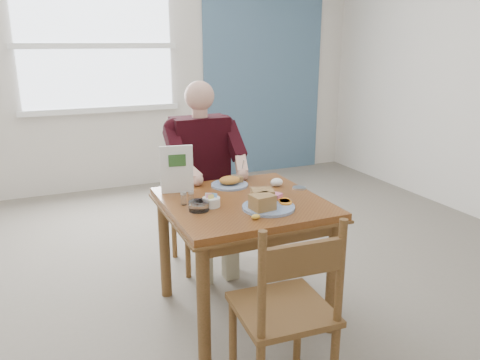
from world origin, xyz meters
name	(u,v)px	position (x,y,z in m)	size (l,w,h in m)	color
floor	(243,311)	(0.00, 0.00, 0.00)	(6.00, 6.00, 0.00)	#6D6658
wall_back	(135,64)	(0.00, 3.00, 1.40)	(5.50, 5.50, 0.00)	beige
accent_panel	(264,62)	(1.60, 2.98, 1.40)	(1.60, 0.02, 2.80)	#44637F
lemon_wedge	(256,217)	(-0.07, -0.31, 0.76)	(0.05, 0.03, 0.03)	gold
napkin	(277,182)	(0.31, 0.16, 0.78)	(0.08, 0.07, 0.05)	white
metal_dish	(299,188)	(0.41, 0.05, 0.76)	(0.08, 0.08, 0.01)	silver
window	(97,46)	(-0.40, 2.97, 1.60)	(1.72, 0.04, 1.42)	white
table	(243,217)	(0.00, 0.00, 0.64)	(0.92, 0.92, 0.75)	brown
chair_far	(200,202)	(0.00, 0.80, 0.48)	(0.42, 0.42, 0.95)	brown
chair_near	(287,312)	(-0.13, -0.78, 0.48)	(0.44, 0.44, 0.95)	brown
diner	(203,162)	(0.00, 0.71, 0.81)	(0.53, 0.56, 1.39)	#9C9475
near_plate	(266,202)	(0.06, -0.19, 0.79)	(0.31, 0.30, 0.10)	white
far_plate	(230,182)	(0.04, 0.29, 0.77)	(0.26, 0.26, 0.06)	white
caddy	(211,202)	(-0.21, -0.04, 0.78)	(0.13, 0.13, 0.08)	white
shakers	(187,198)	(-0.32, 0.05, 0.79)	(0.08, 0.03, 0.08)	white
creamer	(199,206)	(-0.30, -0.07, 0.78)	(0.14, 0.14, 0.05)	white
menu	(177,169)	(-0.31, 0.29, 0.90)	(0.20, 0.05, 0.29)	white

